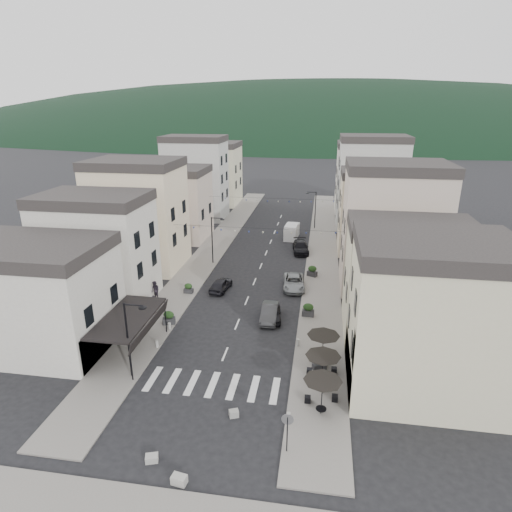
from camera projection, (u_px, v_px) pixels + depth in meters
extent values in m
plane|color=black|center=(205.00, 403.00, 28.73)|extent=(700.00, 700.00, 0.00)
cube|color=slate|center=(214.00, 247.00, 59.57)|extent=(4.00, 76.00, 0.12)
cube|color=slate|center=(322.00, 253.00, 57.39)|extent=(4.00, 76.00, 0.12)
ellipsoid|color=black|center=(316.00, 132.00, 307.87)|extent=(640.00, 360.00, 70.00)
cube|color=beige|center=(33.00, 301.00, 34.29)|extent=(12.00, 8.00, 8.00)
cube|color=beige|center=(428.00, 324.00, 28.65)|extent=(10.00, 8.00, 10.00)
cube|color=black|center=(127.00, 318.00, 33.40)|extent=(3.60, 7.50, 0.15)
cube|color=black|center=(150.00, 325.00, 33.30)|extent=(0.34, 7.50, 0.99)
cylinder|color=black|center=(131.00, 362.00, 30.43)|extent=(0.10, 0.10, 3.20)
cylinder|color=black|center=(165.00, 317.00, 36.94)|extent=(0.10, 0.10, 3.20)
cube|color=beige|center=(98.00, 254.00, 42.19)|extent=(10.00, 7.00, 10.00)
cube|color=#262323|center=(91.00, 199.00, 40.34)|extent=(10.20, 7.14, 1.00)
cube|color=beige|center=(139.00, 218.00, 51.15)|extent=(10.00, 8.00, 12.00)
cube|color=#262323|center=(134.00, 163.00, 48.97)|extent=(10.20, 8.16, 1.00)
cube|color=#BAAA97|center=(173.00, 206.00, 62.74)|extent=(10.00, 8.00, 9.50)
cube|color=#262323|center=(171.00, 170.00, 60.98)|extent=(10.20, 8.16, 1.00)
cube|color=#A6A6A1|center=(196.00, 181.00, 73.32)|extent=(10.00, 7.00, 13.00)
cube|color=#262323|center=(194.00, 139.00, 70.96)|extent=(10.20, 7.14, 1.00)
cube|color=beige|center=(213.00, 176.00, 84.82)|extent=(10.00, 9.00, 11.00)
cube|color=#262323|center=(212.00, 145.00, 82.80)|extent=(10.20, 9.18, 1.00)
cube|color=beige|center=(406.00, 284.00, 36.27)|extent=(10.00, 7.00, 9.00)
cube|color=#262323|center=(413.00, 228.00, 34.59)|extent=(10.20, 7.14, 1.00)
cube|color=#BAAA97|center=(392.00, 232.00, 44.98)|extent=(10.00, 8.00, 12.50)
cube|color=#262323|center=(399.00, 167.00, 42.71)|extent=(10.20, 8.16, 1.00)
cube|color=beige|center=(378.00, 216.00, 56.57)|extent=(10.00, 7.00, 10.00)
cube|color=#262323|center=(382.00, 174.00, 54.72)|extent=(10.20, 7.14, 1.00)
cube|color=#A6A6A1|center=(371.00, 186.00, 67.15)|extent=(10.00, 8.00, 13.50)
cube|color=#262323|center=(375.00, 138.00, 64.71)|extent=(10.20, 8.16, 1.00)
cube|color=beige|center=(364.00, 180.00, 78.65)|extent=(10.00, 9.00, 11.50)
cube|color=#262323|center=(367.00, 145.00, 76.55)|extent=(10.20, 9.18, 1.00)
cylinder|color=black|center=(322.00, 399.00, 27.18)|extent=(0.06, 0.06, 2.30)
cone|color=black|center=(323.00, 384.00, 26.81)|extent=(2.50, 2.50, 0.55)
cylinder|color=black|center=(321.00, 409.00, 27.44)|extent=(0.70, 0.70, 0.04)
cylinder|color=black|center=(322.00, 373.00, 29.78)|extent=(0.06, 0.06, 2.30)
cone|color=black|center=(323.00, 359.00, 29.41)|extent=(2.50, 2.50, 0.55)
cylinder|color=black|center=(322.00, 382.00, 30.05)|extent=(0.70, 0.70, 0.04)
cylinder|color=black|center=(323.00, 351.00, 32.39)|extent=(0.06, 0.06, 2.30)
cone|color=black|center=(323.00, 338.00, 32.02)|extent=(2.50, 2.50, 0.55)
cylinder|color=black|center=(322.00, 360.00, 32.65)|extent=(0.70, 0.70, 0.04)
cylinder|color=black|center=(128.00, 341.00, 30.47)|extent=(0.14, 0.14, 6.00)
cylinder|color=black|center=(133.00, 305.00, 29.39)|extent=(1.40, 0.10, 0.10)
cylinder|color=black|center=(143.00, 308.00, 29.35)|extent=(0.56, 0.56, 0.08)
cylinder|color=black|center=(212.00, 241.00, 52.80)|extent=(0.14, 0.14, 6.00)
cylinder|color=black|center=(217.00, 218.00, 51.72)|extent=(1.40, 0.10, 0.10)
cylinder|color=black|center=(222.00, 220.00, 51.68)|extent=(0.56, 0.56, 0.08)
cylinder|color=black|center=(315.00, 210.00, 67.77)|extent=(0.14, 0.14, 6.00)
cylinder|color=black|center=(312.00, 192.00, 66.90)|extent=(1.40, 0.10, 0.10)
cylinder|color=black|center=(307.00, 193.00, 67.04)|extent=(0.56, 0.56, 0.08)
cylinder|color=black|center=(287.00, 435.00, 24.20)|extent=(0.07, 0.07, 2.50)
cylinder|color=slate|center=(288.00, 419.00, 23.83)|extent=(0.70, 0.04, 0.70)
cylinder|color=gray|center=(157.00, 344.00, 35.00)|extent=(0.26, 0.26, 0.60)
cylinder|color=gray|center=(170.00, 326.00, 37.79)|extent=(0.26, 0.26, 0.60)
cylinder|color=gray|center=(298.00, 342.00, 35.20)|extent=(0.26, 0.26, 0.60)
cylinder|color=gray|center=(289.00, 417.00, 26.82)|extent=(0.26, 0.26, 0.60)
cylinder|color=black|center=(256.00, 228.00, 47.18)|extent=(19.00, 0.02, 0.02)
cone|color=beige|center=(180.00, 226.00, 48.51)|extent=(0.28, 0.28, 0.24)
cone|color=navy|center=(194.00, 228.00, 48.31)|extent=(0.28, 0.28, 0.24)
cone|color=beige|center=(207.00, 229.00, 48.11)|extent=(0.28, 0.28, 0.24)
cone|color=navy|center=(221.00, 230.00, 47.90)|extent=(0.28, 0.28, 0.24)
cone|color=beige|center=(235.00, 231.00, 47.68)|extent=(0.28, 0.28, 0.24)
cone|color=navy|center=(249.00, 232.00, 47.46)|extent=(0.28, 0.28, 0.24)
cone|color=beige|center=(263.00, 233.00, 47.23)|extent=(0.28, 0.28, 0.24)
cone|color=navy|center=(277.00, 233.00, 46.99)|extent=(0.28, 0.28, 0.24)
cone|color=beige|center=(292.00, 233.00, 46.74)|extent=(0.28, 0.28, 0.24)
cone|color=navy|center=(306.00, 233.00, 46.49)|extent=(0.28, 0.28, 0.24)
cone|color=beige|center=(321.00, 233.00, 46.23)|extent=(0.28, 0.28, 0.24)
cone|color=navy|center=(336.00, 233.00, 45.97)|extent=(0.28, 0.28, 0.24)
cylinder|color=black|center=(273.00, 198.00, 62.07)|extent=(19.00, 0.02, 0.02)
cone|color=beige|center=(215.00, 198.00, 63.40)|extent=(0.28, 0.28, 0.24)
cone|color=navy|center=(225.00, 199.00, 63.20)|extent=(0.28, 0.28, 0.24)
cone|color=beige|center=(236.00, 199.00, 62.99)|extent=(0.28, 0.28, 0.24)
cone|color=navy|center=(246.00, 200.00, 62.78)|extent=(0.28, 0.28, 0.24)
cone|color=beige|center=(257.00, 201.00, 62.57)|extent=(0.28, 0.28, 0.24)
cone|color=navy|center=(267.00, 201.00, 62.35)|extent=(0.28, 0.28, 0.24)
cone|color=beige|center=(278.00, 202.00, 62.12)|extent=(0.28, 0.28, 0.24)
cone|color=navy|center=(289.00, 202.00, 61.88)|extent=(0.28, 0.28, 0.24)
cone|color=beige|center=(300.00, 202.00, 61.63)|extent=(0.28, 0.28, 0.24)
cone|color=navy|center=(311.00, 202.00, 61.38)|extent=(0.28, 0.28, 0.24)
cone|color=beige|center=(322.00, 202.00, 61.12)|extent=(0.28, 0.28, 0.24)
cone|color=navy|center=(334.00, 202.00, 60.86)|extent=(0.28, 0.28, 0.24)
imported|color=black|center=(272.00, 312.00, 39.70)|extent=(2.10, 4.16, 1.36)
imported|color=#333336|center=(270.00, 313.00, 39.60)|extent=(1.55, 4.21, 1.38)
imported|color=gray|center=(294.00, 282.00, 46.38)|extent=(2.70, 5.10, 1.37)
imported|color=black|center=(301.00, 247.00, 57.62)|extent=(2.62, 5.16, 1.44)
imported|color=black|center=(221.00, 284.00, 45.84)|extent=(2.07, 4.11, 1.34)
cube|color=silver|center=(292.00, 232.00, 63.74)|extent=(2.09, 4.60, 1.87)
cube|color=silver|center=(291.00, 226.00, 62.90)|extent=(1.94, 3.11, 0.47)
cylinder|color=black|center=(285.00, 239.00, 62.56)|extent=(0.28, 0.67, 0.65)
cylinder|color=black|center=(295.00, 239.00, 62.24)|extent=(0.28, 0.67, 0.65)
cylinder|color=black|center=(288.00, 232.00, 65.65)|extent=(0.28, 0.67, 0.65)
cylinder|color=black|center=(298.00, 233.00, 65.33)|extent=(0.28, 0.67, 0.65)
imported|color=black|center=(154.00, 305.00, 40.40)|extent=(0.71, 0.50, 1.83)
imported|color=black|center=(155.00, 290.00, 43.34)|extent=(1.20, 1.13, 1.96)
cube|color=#9B9892|center=(179.00, 480.00, 22.54)|extent=(0.87, 0.62, 0.50)
cube|color=gray|center=(234.00, 413.00, 27.40)|extent=(0.73, 0.65, 0.45)
cube|color=gray|center=(152.00, 458.00, 23.97)|extent=(0.82, 0.69, 0.40)
cube|color=#2C2D2F|center=(169.00, 321.00, 38.74)|extent=(1.25, 0.91, 0.56)
ellipsoid|color=black|center=(169.00, 315.00, 38.53)|extent=(0.98, 0.63, 0.72)
cube|color=#2A2A2C|center=(189.00, 291.00, 45.07)|extent=(0.97, 0.55, 0.48)
ellipsoid|color=black|center=(188.00, 286.00, 44.89)|extent=(0.84, 0.53, 0.61)
cube|color=#2B2B2D|center=(319.00, 366.00, 32.06)|extent=(1.14, 0.92, 0.50)
ellipsoid|color=black|center=(320.00, 360.00, 31.88)|extent=(0.88, 0.56, 0.64)
cube|color=#2C2B2E|center=(308.00, 313.00, 40.18)|extent=(1.14, 0.66, 0.56)
ellipsoid|color=black|center=(308.00, 307.00, 39.97)|extent=(0.99, 0.63, 0.72)
cube|color=#29292B|center=(312.00, 274.00, 49.49)|extent=(1.27, 1.02, 0.56)
ellipsoid|color=black|center=(312.00, 269.00, 49.29)|extent=(0.98, 0.63, 0.72)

